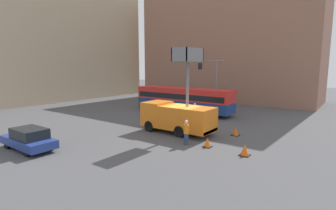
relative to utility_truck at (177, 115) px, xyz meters
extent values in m
plane|color=#4C4C4F|center=(0.14, -0.43, -1.53)|extent=(120.00, 120.00, 0.00)
cube|color=tan|center=(0.14, 29.57, 8.62)|extent=(44.00, 10.00, 20.31)
cube|color=#936651|center=(23.65, 5.97, 7.40)|extent=(10.00, 28.00, 17.87)
cube|color=orange|center=(0.00, 2.15, -0.09)|extent=(2.42, 1.87, 2.04)
cube|color=orange|center=(0.00, -0.96, -0.17)|extent=(2.42, 4.36, 1.88)
cube|color=red|center=(0.00, -3.09, -0.96)|extent=(2.37, 0.10, 0.24)
cylinder|color=black|center=(-1.06, 2.15, -1.06)|extent=(0.30, 0.94, 0.94)
cylinder|color=black|center=(1.06, 2.15, -1.06)|extent=(0.30, 0.94, 0.94)
cylinder|color=black|center=(-1.06, -0.96, -1.06)|extent=(0.30, 0.94, 0.94)
cylinder|color=black|center=(1.06, -0.96, -1.06)|extent=(0.30, 0.94, 0.94)
cylinder|color=slate|center=(0.00, -0.96, 2.54)|extent=(0.24, 0.24, 3.52)
cube|color=brown|center=(0.00, -0.96, 4.35)|extent=(2.53, 1.42, 0.10)
cube|color=slate|center=(-1.23, -0.96, 4.92)|extent=(0.08, 1.42, 1.05)
cube|color=slate|center=(1.23, -0.96, 4.92)|extent=(0.08, 1.42, 1.05)
cube|color=slate|center=(0.00, -0.29, 4.92)|extent=(2.53, 0.08, 1.05)
cube|color=slate|center=(0.00, -1.63, 4.92)|extent=(2.53, 0.08, 1.05)
cube|color=navy|center=(8.32, 4.82, -0.55)|extent=(2.59, 12.17, 1.15)
cube|color=red|center=(8.32, 4.82, 0.73)|extent=(2.59, 12.17, 1.41)
cube|color=black|center=(8.32, 4.82, 0.52)|extent=(2.61, 11.68, 0.62)
cylinder|color=black|center=(7.18, 8.59, -1.05)|extent=(0.30, 0.96, 0.96)
cylinder|color=black|center=(9.47, 8.59, -1.05)|extent=(0.30, 0.96, 0.96)
cylinder|color=black|center=(7.18, 1.04, -1.05)|extent=(0.30, 0.96, 0.96)
cylinder|color=black|center=(9.47, 1.04, -1.05)|extent=(0.30, 0.96, 0.96)
cylinder|color=slate|center=(10.62, 1.68, 1.66)|extent=(0.18, 0.18, 6.39)
cylinder|color=slate|center=(8.81, 1.76, 4.56)|extent=(0.29, 3.62, 0.13)
cube|color=black|center=(7.00, 1.85, 4.11)|extent=(0.33, 0.33, 0.90)
sphere|color=red|center=(7.00, 1.85, 4.36)|extent=(0.20, 0.20, 0.20)
cylinder|color=navy|center=(-2.40, -2.42, -1.12)|extent=(0.32, 0.32, 0.82)
cylinder|color=orange|center=(-2.40, -2.42, -0.39)|extent=(0.38, 0.38, 0.65)
sphere|color=tan|center=(-2.40, -2.42, 0.04)|extent=(0.22, 0.22, 0.22)
sphere|color=white|center=(-2.40, -2.42, 0.14)|extent=(0.23, 0.23, 0.23)
cylinder|color=navy|center=(4.69, 1.07, -1.10)|extent=(0.32, 0.32, 0.86)
cylinder|color=orange|center=(4.69, 1.07, -0.33)|extent=(0.38, 0.38, 0.68)
sphere|color=tan|center=(4.69, 1.07, 0.13)|extent=(0.23, 0.23, 0.23)
sphere|color=white|center=(4.69, 1.07, 0.23)|extent=(0.25, 0.25, 0.25)
cube|color=black|center=(2.09, -4.30, -1.52)|extent=(0.62, 0.62, 0.03)
cone|color=#F25B0F|center=(2.09, -4.30, -1.18)|extent=(0.49, 0.49, 0.71)
cube|color=black|center=(-2.00, -3.90, -1.52)|extent=(0.59, 0.59, 0.03)
cone|color=#F25B0F|center=(-2.00, -3.90, -1.20)|extent=(0.47, 0.47, 0.67)
cube|color=black|center=(-2.16, -6.63, -1.52)|extent=(0.65, 0.65, 0.03)
cone|color=#F25B0F|center=(-2.16, -6.63, -1.16)|extent=(0.52, 0.52, 0.74)
cube|color=navy|center=(-9.61, 5.60, -0.99)|extent=(1.83, 4.40, 0.55)
cube|color=black|center=(-9.61, 5.38, -0.38)|extent=(1.61, 2.42, 0.67)
cylinder|color=black|center=(-10.41, 6.96, -1.21)|extent=(0.22, 0.64, 0.64)
cylinder|color=black|center=(-8.82, 6.96, -1.21)|extent=(0.22, 0.64, 0.64)
cylinder|color=black|center=(-10.41, 4.24, -1.21)|extent=(0.22, 0.64, 0.64)
cylinder|color=black|center=(-8.82, 4.24, -1.21)|extent=(0.22, 0.64, 0.64)
camera|label=1|loc=(-17.80, -12.13, 4.10)|focal=28.00mm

